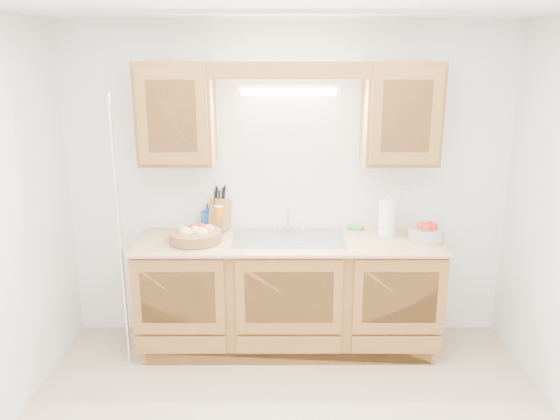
{
  "coord_description": "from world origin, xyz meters",
  "views": [
    {
      "loc": [
        -0.07,
        -2.73,
        2.21
      ],
      "look_at": [
        -0.07,
        0.85,
        1.22
      ],
      "focal_mm": 35.0,
      "sensor_mm": 36.0,
      "label": 1
    }
  ],
  "objects_px": {
    "paper_towel": "(387,218)",
    "apple_bowl": "(426,232)",
    "fruit_basket": "(195,235)",
    "knife_block": "(220,214)"
  },
  "relations": [
    {
      "from": "fruit_basket",
      "to": "paper_towel",
      "type": "height_order",
      "value": "paper_towel"
    },
    {
      "from": "apple_bowl",
      "to": "paper_towel",
      "type": "bearing_deg",
      "value": 154.31
    },
    {
      "from": "paper_towel",
      "to": "apple_bowl",
      "type": "relative_size",
      "value": 0.97
    },
    {
      "from": "fruit_basket",
      "to": "apple_bowl",
      "type": "distance_m",
      "value": 1.73
    },
    {
      "from": "fruit_basket",
      "to": "knife_block",
      "type": "xyz_separation_m",
      "value": [
        0.16,
        0.29,
        0.08
      ]
    },
    {
      "from": "fruit_basket",
      "to": "apple_bowl",
      "type": "bearing_deg",
      "value": 0.84
    },
    {
      "from": "knife_block",
      "to": "paper_towel",
      "type": "bearing_deg",
      "value": 11.41
    },
    {
      "from": "fruit_basket",
      "to": "paper_towel",
      "type": "relative_size",
      "value": 1.48
    },
    {
      "from": "fruit_basket",
      "to": "apple_bowl",
      "type": "relative_size",
      "value": 1.44
    },
    {
      "from": "fruit_basket",
      "to": "knife_block",
      "type": "height_order",
      "value": "knife_block"
    }
  ]
}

